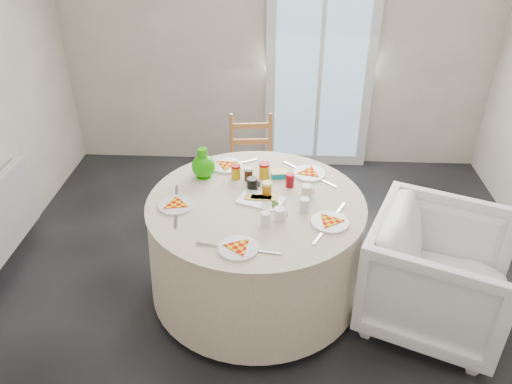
{
  "coord_description": "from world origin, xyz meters",
  "views": [
    {
      "loc": [
        0.04,
        -2.59,
        2.42
      ],
      "look_at": [
        -0.09,
        0.04,
        0.8
      ],
      "focal_mm": 35.0,
      "sensor_mm": 36.0,
      "label": 1
    }
  ],
  "objects_px": {
    "armchair": "(439,273)",
    "table": "(256,246)",
    "wooden_chair": "(252,162)",
    "green_pitcher": "(203,159)"
  },
  "relations": [
    {
      "from": "armchair",
      "to": "table",
      "type": "bearing_deg",
      "value": 101.46
    },
    {
      "from": "wooden_chair",
      "to": "armchair",
      "type": "xyz_separation_m",
      "value": [
        1.23,
        -1.24,
        -0.08
      ]
    },
    {
      "from": "table",
      "to": "wooden_chair",
      "type": "distance_m",
      "value": 1.02
    },
    {
      "from": "armchair",
      "to": "green_pitcher",
      "type": "xyz_separation_m",
      "value": [
        -1.51,
        0.52,
        0.48
      ]
    },
    {
      "from": "wooden_chair",
      "to": "green_pitcher",
      "type": "bearing_deg",
      "value": -117.24
    },
    {
      "from": "wooden_chair",
      "to": "armchair",
      "type": "bearing_deg",
      "value": -51.12
    },
    {
      "from": "green_pitcher",
      "to": "table",
      "type": "bearing_deg",
      "value": -28.19
    },
    {
      "from": "green_pitcher",
      "to": "wooden_chair",
      "type": "bearing_deg",
      "value": 78.42
    },
    {
      "from": "wooden_chair",
      "to": "armchair",
      "type": "distance_m",
      "value": 1.74
    },
    {
      "from": "table",
      "to": "armchair",
      "type": "relative_size",
      "value": 1.69
    }
  ]
}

